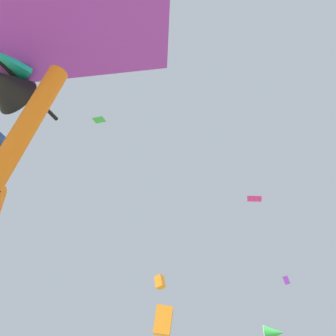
{
  "coord_description": "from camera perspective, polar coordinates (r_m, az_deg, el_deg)",
  "views": [
    {
      "loc": [
        1.33,
        -0.96,
        0.62
      ],
      "look_at": [
        0.14,
        2.46,
        3.19
      ],
      "focal_mm": 36.47,
      "sensor_mm": 36.0,
      "label": 1
    }
  ],
  "objects": [
    {
      "name": "distant_kite_green_overhead_distant",
      "position": [
        25.39,
        -11.45,
        7.98
      ],
      "size": [
        1.13,
        1.12,
        0.33
      ],
      "color": "green"
    },
    {
      "name": "distant_kite_purple_mid_right",
      "position": [
        33.07,
        19.17,
        -17.29
      ],
      "size": [
        0.57,
        0.6,
        0.83
      ],
      "color": "purple"
    },
    {
      "name": "distant_kite_magenta_far_center",
      "position": [
        17.25,
        14.26,
        -4.9
      ],
      "size": [
        0.95,
        0.96,
        0.21
      ],
      "color": "#DB2393"
    },
    {
      "name": "distant_kite_orange_low_left",
      "position": [
        18.38,
        -0.78,
        -24.16
      ],
      "size": [
        1.18,
        1.04,
        1.41
      ],
      "color": "orange"
    },
    {
      "name": "distant_kite_orange_high_left",
      "position": [
        38.54,
        -1.36,
        -18.5
      ],
      "size": [
        1.21,
        1.04,
        1.48
      ],
      "color": "orange"
    }
  ]
}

